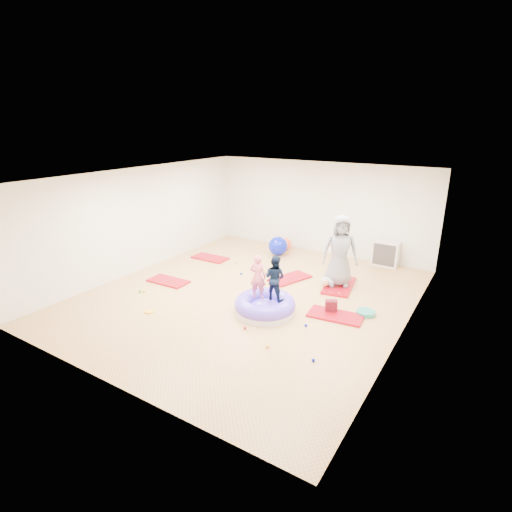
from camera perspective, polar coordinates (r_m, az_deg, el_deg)
The scene contains 19 objects.
room at distance 9.06m, azimuth -1.01°, elevation 2.48°, with size 7.01×8.01×2.81m.
gym_mat_front_left at distance 10.54m, azimuth -12.41°, elevation -3.52°, with size 1.06×0.53×0.04m, color #A00F13.
gym_mat_mid_left at distance 12.10m, azimuth -6.57°, elevation -0.27°, with size 1.08×0.54×0.04m, color #A00F13.
gym_mat_center_back at distance 10.51m, azimuth 4.86°, elevation -3.20°, with size 1.12×0.56×0.05m, color #A00F13.
gym_mat_right at distance 8.71m, azimuth 11.27°, elevation -8.36°, with size 1.14×0.57×0.05m, color #A00F13.
gym_mat_rear_right at distance 10.23m, azimuth 11.78°, elevation -4.15°, with size 1.30×0.65×0.05m, color #A00F13.
inflatable_cushion at distance 8.64m, azimuth 1.28°, elevation -7.17°, with size 1.32×1.32×0.42m.
child_pink at distance 8.41m, azimuth 0.26°, elevation -2.65°, with size 0.36×0.23×0.97m, color #D6576A.
child_navy at distance 8.36m, azimuth 2.69°, elevation -2.82°, with size 0.47×0.37×0.97m, color black.
adult_caregiver at distance 9.92m, azimuth 11.90°, elevation 0.74°, with size 0.87×0.56×1.77m, color slate.
infant at distance 10.05m, azimuth 10.17°, elevation -3.61°, with size 0.38×0.39×0.22m.
ball_pit_balls at distance 9.07m, azimuth -1.42°, elevation -6.77°, with size 4.84×3.53×0.06m.
exercise_ball_blue at distance 12.28m, azimuth 3.16°, elevation 1.44°, with size 0.58×0.58×0.58m, color #0915BA.
exercise_ball_orange at distance 12.85m, azimuth 4.25°, elevation 1.73°, with size 0.38×0.38×0.38m, color #FB5528.
infant_play_gym at distance 11.94m, azimuth 11.38°, elevation 0.68°, with size 0.61×0.58×0.47m.
cube_shelf at distance 11.93m, azimuth 18.01°, elevation 0.34°, with size 0.72×0.35×0.72m.
balance_disc at distance 8.94m, azimuth 15.40°, elevation -7.82°, with size 0.40×0.40×0.09m, color teal.
backpack at distance 8.81m, azimuth 10.68°, elevation -7.12°, with size 0.25×0.15×0.29m, color maroon.
yellow_toy at distance 9.04m, azimuth -14.98°, elevation -7.66°, with size 0.21×0.21×0.03m, color yellow.
Camera 1 is at (4.75, -7.29, 3.94)m, focal length 28.00 mm.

